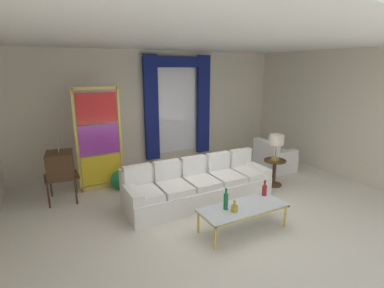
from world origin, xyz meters
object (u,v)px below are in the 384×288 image
at_px(bottle_blue_decanter, 264,189).
at_px(vintage_tv, 60,166).
at_px(couch_white_long, 197,186).
at_px(table_lamp_brass, 276,141).
at_px(stained_glass_divider, 99,142).
at_px(coffee_table, 243,209).
at_px(bottle_amber_squat, 226,200).
at_px(armchair_white, 273,159).
at_px(bottle_crystal_tall, 235,208).
at_px(peacock_figurine, 122,181).
at_px(round_side_table, 274,170).

distance_m(bottle_blue_decanter, vintage_tv, 3.89).
bearing_deg(couch_white_long, table_lamp_brass, -4.00).
height_order(couch_white_long, stained_glass_divider, stained_glass_divider).
distance_m(couch_white_long, bottle_blue_decanter, 1.36).
xyz_separation_m(coffee_table, bottle_blue_decanter, (0.59, 0.18, 0.15)).
bearing_deg(bottle_amber_squat, armchair_white, 34.55).
height_order(bottle_crystal_tall, bottle_amber_squat, bottle_amber_squat).
height_order(vintage_tv, peacock_figurine, vintage_tv).
distance_m(bottle_amber_squat, table_lamp_brass, 2.41).
bearing_deg(bottle_blue_decanter, bottle_crystal_tall, -163.12).
relative_size(bottle_amber_squat, vintage_tv, 0.26).
relative_size(bottle_amber_squat, armchair_white, 0.42).
xyz_separation_m(stained_glass_divider, round_side_table, (3.45, -1.61, -0.70)).
bearing_deg(table_lamp_brass, vintage_tv, 162.19).
distance_m(couch_white_long, stained_glass_divider, 2.27).
bearing_deg(bottle_crystal_tall, bottle_amber_squat, 117.45).
relative_size(bottle_amber_squat, round_side_table, 0.60).
bearing_deg(bottle_crystal_tall, bottle_blue_decanter, 16.88).
height_order(couch_white_long, vintage_tv, vintage_tv).
distance_m(bottle_crystal_tall, table_lamp_brass, 2.44).
relative_size(bottle_crystal_tall, bottle_amber_squat, 0.55).
xyz_separation_m(couch_white_long, table_lamp_brass, (1.89, -0.13, 0.72)).
bearing_deg(bottle_blue_decanter, coffee_table, -163.26).
xyz_separation_m(couch_white_long, bottle_blue_decanter, (0.70, -1.15, 0.21)).
bearing_deg(table_lamp_brass, armchair_white, 48.26).
height_order(couch_white_long, peacock_figurine, couch_white_long).
distance_m(couch_white_long, armchair_white, 2.67).
relative_size(coffee_table, table_lamp_brass, 2.53).
xyz_separation_m(couch_white_long, round_side_table, (1.89, -0.13, 0.05)).
bearing_deg(bottle_crystal_tall, stained_glass_divider, 116.51).
relative_size(couch_white_long, bottle_crystal_tall, 14.88).
xyz_separation_m(bottle_amber_squat, armchair_white, (2.77, 1.91, -0.27)).
bearing_deg(vintage_tv, bottle_amber_squat, -48.88).
relative_size(vintage_tv, armchair_white, 1.58).
xyz_separation_m(bottle_crystal_tall, vintage_tv, (-2.25, 2.64, 0.25)).
distance_m(coffee_table, bottle_blue_decanter, 0.63).
height_order(coffee_table, armchair_white, armchair_white).
height_order(bottle_amber_squat, vintage_tv, vintage_tv).
bearing_deg(couch_white_long, round_side_table, -4.00).
relative_size(couch_white_long, coffee_table, 2.02).
distance_m(peacock_figurine, round_side_table, 3.36).
distance_m(couch_white_long, vintage_tv, 2.70).
relative_size(armchair_white, stained_glass_divider, 0.39).
bearing_deg(couch_white_long, peacock_figurine, 136.18).
relative_size(peacock_figurine, table_lamp_brass, 1.05).
xyz_separation_m(bottle_blue_decanter, vintage_tv, (-3.07, 2.39, 0.21)).
distance_m(vintage_tv, table_lamp_brass, 4.48).
xyz_separation_m(coffee_table, bottle_crystal_tall, (-0.22, -0.07, 0.10)).
bearing_deg(bottle_blue_decanter, vintage_tv, 142.07).
bearing_deg(couch_white_long, bottle_blue_decanter, -58.82).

